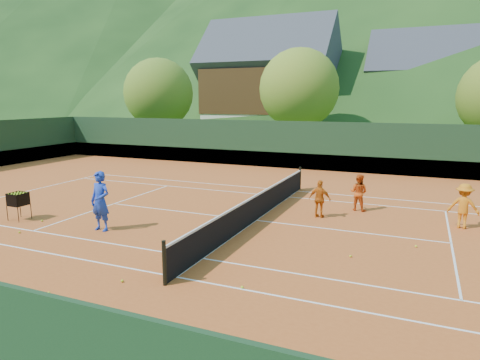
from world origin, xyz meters
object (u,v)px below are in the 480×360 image
at_px(chalet_mid, 433,93).
at_px(tennis_net, 256,207).
at_px(student_a, 359,192).
at_px(ball_hopper, 18,200).
at_px(student_d, 464,206).
at_px(chalet_left, 270,87).
at_px(student_b, 320,199).
at_px(coach, 100,201).

bearing_deg(chalet_mid, tennis_net, -100.01).
bearing_deg(student_a, tennis_net, 55.01).
relative_size(tennis_net, ball_hopper, 12.07).
xyz_separation_m(student_d, chalet_left, (-16.81, 28.10, 4.86)).
height_order(student_b, tennis_net, student_b).
relative_size(student_d, chalet_mid, 0.12).
height_order(student_b, chalet_left, chalet_left).
height_order(chalet_left, chalet_mid, chalet_left).
bearing_deg(student_d, ball_hopper, 26.93).
relative_size(student_b, chalet_left, 0.10).
xyz_separation_m(student_b, student_d, (4.78, 0.60, 0.07)).
relative_size(chalet_left, chalet_mid, 1.09).
height_order(student_a, student_b, student_a).
relative_size(student_b, tennis_net, 0.12).
relative_size(student_a, tennis_net, 0.12).
bearing_deg(coach, student_b, 37.25).
relative_size(student_a, student_d, 0.94).
xyz_separation_m(tennis_net, chalet_mid, (6.00, 34.00, 4.47)).
distance_m(coach, chalet_mid, 38.75).
height_order(student_b, student_d, student_d).
bearing_deg(student_d, chalet_mid, -80.99).
height_order(coach, student_d, coach).
distance_m(student_a, student_d, 3.76).
bearing_deg(student_b, chalet_mid, -89.50).
distance_m(student_b, tennis_net, 2.42).
bearing_deg(student_d, student_b, 14.68).
distance_m(student_a, student_b, 2.01).
bearing_deg(chalet_mid, ball_hopper, -110.54).
bearing_deg(student_a, chalet_left, -51.58).
bearing_deg(coach, chalet_mid, 76.75).
height_order(student_a, chalet_left, chalet_left).
xyz_separation_m(student_d, chalet_mid, (-0.81, 32.10, 4.20)).
bearing_deg(student_b, coach, 42.40).
xyz_separation_m(student_a, student_d, (3.61, -1.04, 0.05)).
distance_m(ball_hopper, chalet_mid, 40.05).
xyz_separation_m(student_d, ball_hopper, (-14.78, -5.19, -0.02)).
xyz_separation_m(coach, student_d, (11.13, 5.04, -0.23)).
relative_size(student_b, chalet_mid, 0.11).
relative_size(student_a, chalet_mid, 0.11).
relative_size(coach, tennis_net, 0.17).
xyz_separation_m(student_a, ball_hopper, (-11.18, -6.23, 0.02)).
height_order(tennis_net, chalet_left, chalet_left).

